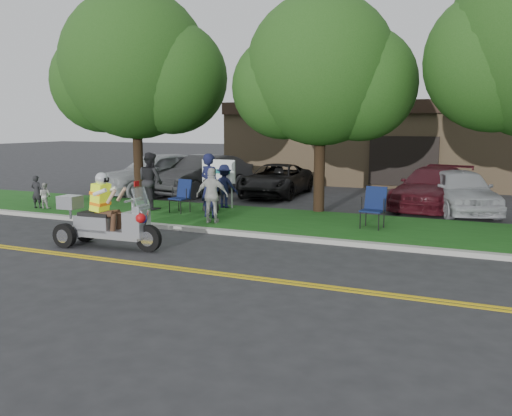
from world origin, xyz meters
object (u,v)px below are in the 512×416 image
at_px(parked_car_far_right, 460,190).
at_px(parked_car_right, 433,188).
at_px(lawn_chair_a, 182,194).
at_px(parked_car_left, 203,175).
at_px(spectator_adult_left, 210,186).
at_px(spectator_adult_right, 212,195).
at_px(lawn_chair_b, 374,205).
at_px(parked_car_mid, 276,180).
at_px(parked_car_far_left, 157,173).
at_px(trike_scooter, 105,222).
at_px(spectator_adult_mid, 151,181).

bearing_deg(parked_car_far_right, parked_car_right, 123.21).
relative_size(lawn_chair_a, parked_car_left, 0.21).
bearing_deg(parked_car_left, spectator_adult_left, -46.87).
relative_size(lawn_chair_a, parked_car_far_right, 0.24).
relative_size(spectator_adult_right, parked_car_right, 0.33).
bearing_deg(lawn_chair_b, parked_car_mid, 138.16).
relative_size(spectator_adult_left, parked_car_far_left, 0.37).
distance_m(trike_scooter, spectator_adult_left, 4.31).
relative_size(spectator_adult_right, parked_car_far_right, 0.37).
relative_size(parked_car_far_left, parked_car_far_right, 1.20).
distance_m(trike_scooter, parked_car_far_right, 11.68).
bearing_deg(parked_car_far_right, spectator_adult_right, -159.84).
height_order(lawn_chair_b, spectator_adult_right, spectator_adult_right).
bearing_deg(spectator_adult_mid, spectator_adult_left, -170.59).
xyz_separation_m(lawn_chair_b, spectator_adult_right, (-4.45, -1.17, 0.16)).
relative_size(trike_scooter, parked_car_far_right, 0.63).
distance_m(spectator_adult_right, parked_car_far_right, 8.46).
bearing_deg(lawn_chair_b, parked_car_left, 154.78).
xyz_separation_m(trike_scooter, lawn_chair_a, (-0.76, 4.76, 0.07)).
relative_size(lawn_chair_a, spectator_adult_mid, 0.55).
distance_m(spectator_adult_mid, parked_car_far_left, 4.83).
bearing_deg(spectator_adult_right, parked_car_mid, -97.54).
bearing_deg(lawn_chair_b, parked_car_right, 84.46).
height_order(spectator_adult_left, parked_car_far_left, spectator_adult_left).
distance_m(lawn_chair_a, parked_car_far_right, 9.26).
height_order(trike_scooter, parked_car_far_left, trike_scooter).
distance_m(lawn_chair_a, lawn_chair_b, 6.28).
relative_size(trike_scooter, parked_car_mid, 0.60).
distance_m(lawn_chair_a, parked_car_right, 8.80).
distance_m(parked_car_mid, parked_car_right, 6.34).
height_order(lawn_chair_b, parked_car_right, parked_car_right).
xyz_separation_m(spectator_adult_left, parked_car_left, (-3.29, 5.41, -0.27)).
xyz_separation_m(lawn_chair_a, parked_car_far_left, (-3.81, 4.22, 0.19)).
bearing_deg(spectator_adult_right, lawn_chair_b, -179.36).
bearing_deg(parked_car_far_left, parked_car_far_right, 22.51).
bearing_deg(parked_car_mid, parked_car_left, -168.71).
bearing_deg(spectator_adult_left, spectator_adult_mid, 5.16).
height_order(lawn_chair_a, spectator_adult_right, spectator_adult_right).
distance_m(parked_car_left, parked_car_mid, 3.11).
height_order(spectator_adult_mid, parked_car_mid, spectator_adult_mid).
bearing_deg(trike_scooter, spectator_adult_left, 79.90).
xyz_separation_m(spectator_adult_right, parked_car_left, (-3.80, 6.20, -0.09)).
xyz_separation_m(spectator_adult_mid, spectator_adult_right, (3.11, -1.41, -0.15)).
height_order(trike_scooter, parked_car_mid, trike_scooter).
relative_size(trike_scooter, spectator_adult_right, 1.73).
bearing_deg(parked_car_left, parked_car_mid, 26.74).
distance_m(parked_car_mid, parked_car_far_right, 7.38).
distance_m(lawn_chair_b, spectator_adult_left, 4.99).
height_order(lawn_chair_b, parked_car_left, parked_car_left).
bearing_deg(parked_car_right, lawn_chair_b, -92.12).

